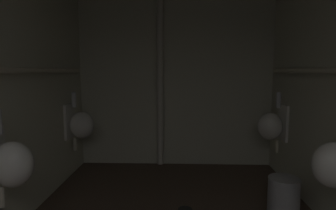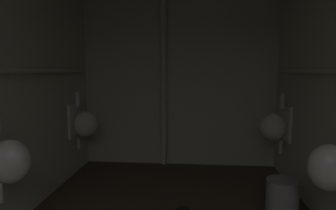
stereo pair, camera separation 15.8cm
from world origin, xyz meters
TOP-DOWN VIEW (x-y plane):
  - wall_back at (0.00, 4.03)m, footprint 2.81×0.06m
  - urinal_left_mid at (-1.20, 1.96)m, footprint 0.32×0.30m
  - urinal_left_far at (-1.20, 3.49)m, footprint 0.32×0.30m
  - urinal_right_mid at (1.20, 2.04)m, footprint 0.32×0.30m
  - urinal_right_far at (1.20, 3.50)m, footprint 0.32×0.30m
  - standpipe_back_wall at (-0.21, 3.92)m, footprint 0.08×0.08m
  - floor_drain at (0.11, 2.62)m, footprint 0.14×0.14m
  - waste_bin at (1.01, 2.50)m, footprint 0.28×0.28m

SIDE VIEW (x-z plane):
  - floor_drain at x=0.11m, z-range 0.00..0.01m
  - waste_bin at x=1.01m, z-range 0.00..0.38m
  - urinal_left_mid at x=-1.20m, z-range 0.30..1.05m
  - urinal_left_far at x=-1.20m, z-range 0.30..1.05m
  - urinal_right_mid at x=1.20m, z-range 0.30..1.05m
  - urinal_right_far at x=1.20m, z-range 0.30..1.05m
  - wall_back at x=0.00m, z-range 0.00..2.38m
  - standpipe_back_wall at x=-0.21m, z-range 0.02..2.36m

